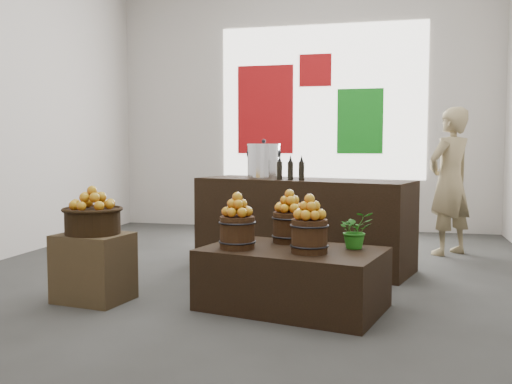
% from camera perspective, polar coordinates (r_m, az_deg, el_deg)
% --- Properties ---
extents(ground, '(7.00, 7.00, 0.00)m').
position_cam_1_polar(ground, '(5.84, -0.63, -8.39)').
color(ground, '#363634').
rests_on(ground, ground).
extents(back_wall, '(6.00, 0.04, 4.00)m').
position_cam_1_polar(back_wall, '(9.15, 4.70, 8.87)').
color(back_wall, '#BCB5AD').
rests_on(back_wall, ground).
extents(back_opening, '(3.20, 0.02, 2.40)m').
position_cam_1_polar(back_opening, '(9.09, 6.57, 8.89)').
color(back_opening, white).
rests_on(back_opening, back_wall).
extents(deco_red_left, '(0.90, 0.04, 1.40)m').
position_cam_1_polar(deco_red_left, '(9.23, 0.94, 8.23)').
color(deco_red_left, '#9D0C0F').
rests_on(deco_red_left, back_wall).
extents(deco_green_right, '(0.70, 0.04, 1.00)m').
position_cam_1_polar(deco_green_right, '(9.01, 10.36, 6.97)').
color(deco_green_right, '#137D19').
rests_on(deco_green_right, back_wall).
extents(deco_red_upper, '(0.50, 0.04, 0.50)m').
position_cam_1_polar(deco_red_upper, '(9.15, 5.96, 12.02)').
color(deco_red_upper, '#9D0C0F').
rests_on(deco_red_upper, back_wall).
extents(crate, '(0.64, 0.55, 0.57)m').
position_cam_1_polar(crate, '(5.06, -15.92, -7.26)').
color(crate, '#503F25').
rests_on(crate, ground).
extents(wicker_basket, '(0.46, 0.46, 0.21)m').
position_cam_1_polar(wicker_basket, '(5.00, -16.02, -2.86)').
color(wicker_basket, black).
rests_on(wicker_basket, crate).
extents(apples_in_basket, '(0.36, 0.36, 0.19)m').
position_cam_1_polar(apples_in_basket, '(4.98, -16.07, -0.58)').
color(apples_in_basket, '#9B050A').
rests_on(apples_in_basket, wicker_basket).
extents(display_table, '(1.57, 1.17, 0.49)m').
position_cam_1_polar(display_table, '(4.67, 3.67, -8.62)').
color(display_table, black).
rests_on(display_table, ground).
extents(apple_bucket_front_left, '(0.28, 0.28, 0.26)m').
position_cam_1_polar(apple_bucket_front_left, '(4.60, -1.89, -4.08)').
color(apple_bucket_front_left, '#35200E').
rests_on(apple_bucket_front_left, display_table).
extents(apples_in_bucket_front_left, '(0.21, 0.21, 0.19)m').
position_cam_1_polar(apples_in_bucket_front_left, '(4.57, -1.89, -1.28)').
color(apples_in_bucket_front_left, '#9B050A').
rests_on(apples_in_bucket_front_left, apple_bucket_front_left).
extents(apple_bucket_front_right, '(0.28, 0.28, 0.26)m').
position_cam_1_polar(apple_bucket_front_right, '(4.43, 5.35, -4.42)').
color(apple_bucket_front_right, '#35200E').
rests_on(apple_bucket_front_right, display_table).
extents(apples_in_bucket_front_right, '(0.21, 0.21, 0.19)m').
position_cam_1_polar(apples_in_bucket_front_right, '(4.40, 5.38, -1.52)').
color(apples_in_bucket_front_right, '#9B050A').
rests_on(apples_in_bucket_front_right, apple_bucket_front_right).
extents(apple_bucket_rear, '(0.28, 0.28, 0.26)m').
position_cam_1_polar(apple_bucket_rear, '(4.89, 3.35, -3.56)').
color(apple_bucket_rear, '#35200E').
rests_on(apple_bucket_rear, display_table).
extents(apples_in_bucket_rear, '(0.21, 0.21, 0.19)m').
position_cam_1_polar(apples_in_bucket_rear, '(4.87, 3.36, -0.93)').
color(apples_in_bucket_rear, '#9B050A').
rests_on(apples_in_bucket_rear, apple_bucket_rear).
extents(herb_garnish_right, '(0.34, 0.32, 0.30)m').
position_cam_1_polar(herb_garnish_right, '(4.66, 9.91, -3.77)').
color(herb_garnish_right, '#1D6816').
rests_on(herb_garnish_right, display_table).
extents(herb_garnish_left, '(0.18, 0.16, 0.30)m').
position_cam_1_polar(herb_garnish_left, '(4.97, -2.28, -3.22)').
color(herb_garnish_left, '#1D6816').
rests_on(herb_garnish_left, display_table).
extents(counter, '(2.46, 1.36, 0.96)m').
position_cam_1_polar(counter, '(6.24, 4.64, -3.10)').
color(counter, black).
rests_on(counter, ground).
extents(stock_pot_left, '(0.36, 0.36, 0.36)m').
position_cam_1_polar(stock_pot_left, '(6.40, 0.78, 3.04)').
color(stock_pot_left, silver).
rests_on(stock_pot_left, counter).
extents(oil_cruets, '(0.26, 0.13, 0.27)m').
position_cam_1_polar(oil_cruets, '(5.97, 3.74, 2.47)').
color(oil_cruets, black).
rests_on(oil_cruets, counter).
extents(shopper, '(0.76, 0.76, 1.78)m').
position_cam_1_polar(shopper, '(7.25, 18.80, 1.00)').
color(shopper, '#907E58').
rests_on(shopper, ground).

